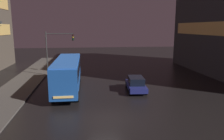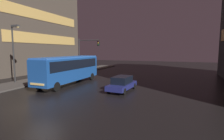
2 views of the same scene
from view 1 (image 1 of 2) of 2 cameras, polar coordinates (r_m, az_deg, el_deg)
ground_plane at (r=16.77m, az=-1.69°, el=-12.73°), size 120.00×120.00×0.00m
sidewalk_left at (r=27.24m, az=-23.02°, el=-4.05°), size 4.00×48.00×0.15m
bus_near at (r=23.86m, az=-11.52°, el=-0.38°), size 2.50×10.50×3.45m
car_taxi at (r=23.72m, az=6.26°, el=-3.62°), size 2.12×4.47×1.53m
traffic_light_main at (r=31.51m, az=-14.30°, el=6.16°), size 3.92×0.35×6.21m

